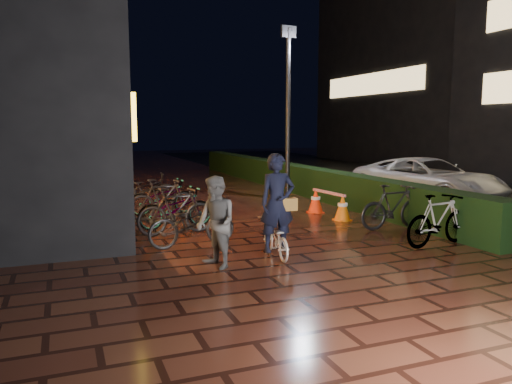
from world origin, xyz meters
name	(u,v)px	position (x,y,z in m)	size (l,w,h in m)	color
ground	(312,245)	(0.00, 0.00, 0.00)	(80.00, 80.00, 0.00)	#381911
asphalt_road	(468,193)	(9.00, 5.00, 0.00)	(11.00, 60.00, 0.01)	black
hedge	(291,177)	(3.30, 8.00, 0.50)	(0.70, 20.00, 1.00)	black
bystander_person	(216,222)	(-2.32, -0.85, 0.80)	(0.78, 0.61, 1.60)	#4E4E50
van	(428,180)	(6.29, 4.00, 0.71)	(2.32, 5.04, 1.40)	silver
lamp_post_hedge	(288,106)	(2.24, 6.07, 3.09)	(0.54, 0.17, 5.61)	black
lamp_post_sf	(119,114)	(-2.84, 8.66, 2.83)	(0.49, 0.19, 5.14)	black
cyclist	(277,219)	(-1.07, -0.58, 0.72)	(0.72, 1.39, 1.94)	silver
traffic_barrier	(328,204)	(1.94, 2.77, 0.34)	(0.54, 1.71, 0.69)	orange
cart_assembly	(335,188)	(3.27, 4.73, 0.49)	(0.56, 0.59, 0.96)	black
parked_bikes_storefront	(167,203)	(-2.29, 3.50, 0.50)	(2.06, 6.64, 1.08)	black
parked_bikes_hedge	(415,213)	(2.45, -0.12, 0.54)	(1.98, 2.33, 1.08)	black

